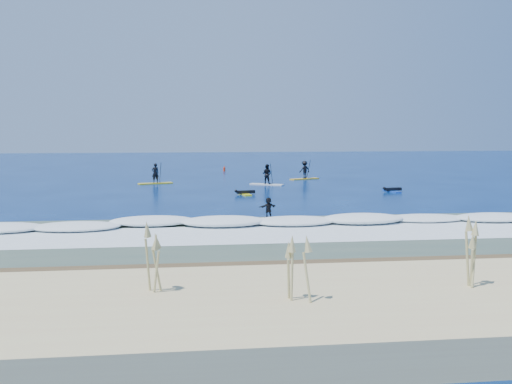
{
  "coord_description": "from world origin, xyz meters",
  "views": [
    {
      "loc": [
        -4.89,
        -41.71,
        5.55
      ],
      "look_at": [
        0.11,
        0.68,
        0.6
      ],
      "focal_mm": 40.0,
      "sensor_mm": 36.0,
      "label": 1
    }
  ],
  "objects": [
    {
      "name": "sup_paddler_center",
      "position": [
        2.42,
        11.45,
        0.85
      ],
      "size": [
        3.23,
        2.31,
        2.28
      ],
      "rotation": [
        0.0,
        0.0,
        -0.52
      ],
      "color": "silver",
      "rests_on": "ground"
    },
    {
      "name": "sup_paddler_left",
      "position": [
        -8.12,
        13.77,
        0.72
      ],
      "size": [
        3.38,
        1.79,
        2.31
      ],
      "rotation": [
        0.0,
        0.0,
        0.31
      ],
      "color": "yellow",
      "rests_on": "ground"
    },
    {
      "name": "whitewater",
      "position": [
        0.0,
        -13.0,
        0.0
      ],
      "size": [
        34.0,
        5.0,
        0.02
      ],
      "primitive_type": "cube",
      "color": "silver",
      "rests_on": "ground"
    },
    {
      "name": "breaking_wave",
      "position": [
        0.0,
        -10.0,
        0.0
      ],
      "size": [
        40.0,
        6.0,
        0.3
      ],
      "primitive_type": "cube",
      "color": "white",
      "rests_on": "ground"
    },
    {
      "name": "shallow_water",
      "position": [
        0.0,
        -14.0,
        0.01
      ],
      "size": [
        90.0,
        13.0,
        0.01
      ],
      "primitive_type": "cube",
      "color": "#3A5040",
      "rests_on": "ground"
    },
    {
      "name": "wave_surfer",
      "position": [
        -0.35,
        -9.36,
        0.75
      ],
      "size": [
        1.84,
        1.15,
        1.3
      ],
      "rotation": [
        0.0,
        0.0,
        0.4
      ],
      "color": "white",
      "rests_on": "breaking_wave"
    },
    {
      "name": "marker_buoy",
      "position": [
        -0.57,
        28.27,
        0.31
      ],
      "size": [
        0.29,
        0.29,
        0.7
      ],
      "rotation": [
        0.0,
        0.0,
        -0.06
      ],
      "color": "red",
      "rests_on": "ground"
    },
    {
      "name": "dune",
      "position": [
        0.0,
        -27.0,
        0.0
      ],
      "size": [
        90.0,
        7.0,
        2.0
      ],
      "primitive_type": "cube",
      "color": "tan",
      "rests_on": "ground"
    },
    {
      "name": "sup_paddler_right",
      "position": [
        7.12,
        16.69,
        0.88
      ],
      "size": [
        3.26,
        1.97,
        2.25
      ],
      "rotation": [
        0.0,
        0.0,
        0.4
      ],
      "color": "yellow",
      "rests_on": "ground"
    },
    {
      "name": "prone_paddler_near",
      "position": [
        -0.41,
        4.07,
        0.15
      ],
      "size": [
        1.71,
        2.23,
        0.45
      ],
      "rotation": [
        0.0,
        0.0,
        1.78
      ],
      "color": "yellow",
      "rests_on": "ground"
    },
    {
      "name": "ground",
      "position": [
        0.0,
        0.0,
        0.0
      ],
      "size": [
        160.0,
        160.0,
        0.0
      ],
      "primitive_type": "plane",
      "color": "#031A49",
      "rests_on": "ground"
    },
    {
      "name": "prone_paddler_far",
      "position": [
        12.22,
        4.66,
        0.15
      ],
      "size": [
        1.72,
        2.23,
        0.45
      ],
      "rotation": [
        0.0,
        0.0,
        1.76
      ],
      "color": "blue",
      "rests_on": "ground"
    },
    {
      "name": "dune_grass",
      "position": [
        0.0,
        -27.0,
        1.85
      ],
      "size": [
        40.0,
        4.0,
        1.7
      ],
      "primitive_type": null,
      "color": "tan",
      "rests_on": "dune"
    },
    {
      "name": "wet_sand_strip",
      "position": [
        0.0,
        -21.5,
        0.0
      ],
      "size": [
        90.0,
        5.0,
        0.08
      ],
      "primitive_type": "cube",
      "color": "#473521",
      "rests_on": "ground"
    }
  ]
}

